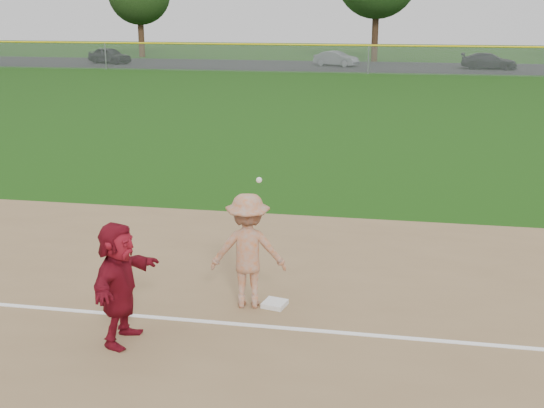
% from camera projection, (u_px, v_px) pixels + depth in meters
% --- Properties ---
extents(ground, '(160.00, 160.00, 0.00)m').
position_uv_depth(ground, '(256.00, 305.00, 11.23)').
color(ground, '#17410C').
rests_on(ground, ground).
extents(foul_line, '(60.00, 0.10, 0.01)m').
position_uv_depth(foul_line, '(245.00, 325.00, 10.47)').
color(foul_line, white).
rests_on(foul_line, infield_dirt).
extents(parking_asphalt, '(120.00, 10.00, 0.01)m').
position_uv_depth(parking_asphalt, '(371.00, 67.00, 54.66)').
color(parking_asphalt, black).
rests_on(parking_asphalt, ground).
extents(first_base, '(0.42, 0.42, 0.08)m').
position_uv_depth(first_base, '(275.00, 304.00, 11.12)').
color(first_base, white).
rests_on(first_base, infield_dirt).
extents(base_runner, '(0.69, 1.73, 1.82)m').
position_uv_depth(base_runner, '(119.00, 283.00, 9.73)').
color(base_runner, maroon).
rests_on(base_runner, infield_dirt).
extents(car_left, '(4.24, 2.93, 1.34)m').
position_uv_depth(car_left, '(110.00, 55.00, 57.43)').
color(car_left, black).
rests_on(car_left, parking_asphalt).
extents(car_mid, '(3.80, 2.48, 1.18)m').
position_uv_depth(car_mid, '(336.00, 59.00, 54.98)').
color(car_mid, slate).
rests_on(car_mid, parking_asphalt).
extents(car_right, '(4.38, 2.20, 1.22)m').
position_uv_depth(car_right, '(489.00, 61.00, 52.35)').
color(car_right, black).
rests_on(car_right, parking_asphalt).
extents(first_base_play, '(1.31, 0.87, 2.16)m').
position_uv_depth(first_base_play, '(248.00, 251.00, 10.91)').
color(first_base_play, '#99999C').
rests_on(first_base_play, infield_dirt).
extents(outfield_fence, '(110.00, 0.12, 110.00)m').
position_uv_depth(outfield_fence, '(369.00, 46.00, 48.45)').
color(outfield_fence, '#999EA0').
rests_on(outfield_fence, ground).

